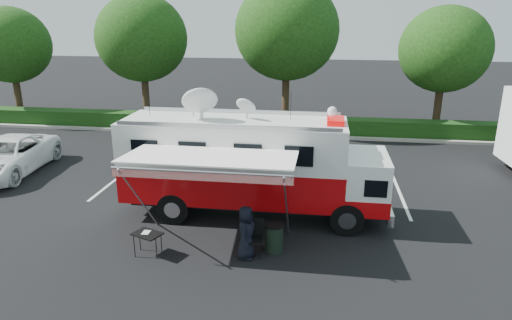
{
  "coord_description": "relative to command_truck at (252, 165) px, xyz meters",
  "views": [
    {
      "loc": [
        2.25,
        -14.82,
        6.86
      ],
      "look_at": [
        0.0,
        0.5,
        1.9
      ],
      "focal_mm": 32.0,
      "sensor_mm": 36.0,
      "label": 1
    }
  ],
  "objects": [
    {
      "name": "back_border",
      "position": [
        1.22,
        12.9,
        3.11
      ],
      "size": [
        60.0,
        6.14,
        8.87
      ],
      "color": "#9E998E",
      "rests_on": "ground_plane"
    },
    {
      "name": "stall_lines",
      "position": [
        -0.42,
        3.0,
        -1.88
      ],
      "size": [
        24.12,
        5.5,
        0.01
      ],
      "color": "silver",
      "rests_on": "ground_plane"
    },
    {
      "name": "ground_plane",
      "position": [
        0.08,
        0.0,
        -1.89
      ],
      "size": [
        120.0,
        120.0,
        0.0
      ],
      "primitive_type": "plane",
      "color": "black",
      "rests_on": "ground"
    },
    {
      "name": "folding_chair",
      "position": [
        0.52,
        -2.75,
        -1.24
      ],
      "size": [
        0.61,
        0.63,
        1.09
      ],
      "color": "black",
      "rests_on": "ground_plane"
    },
    {
      "name": "command_truck",
      "position": [
        0.0,
        0.0,
        0.0
      ],
      "size": [
        9.19,
        2.53,
        4.41
      ],
      "color": "black",
      "rests_on": "ground_plane"
    },
    {
      "name": "awning",
      "position": [
        -0.82,
        -2.62,
        0.95
      ],
      "size": [
        5.01,
        2.59,
        3.03
      ],
      "color": "white",
      "rests_on": "ground_plane"
    },
    {
      "name": "folding_table",
      "position": [
        -2.62,
        -3.27,
        -1.24
      ],
      "size": [
        0.98,
        0.85,
        0.7
      ],
      "color": "black",
      "rests_on": "ground_plane"
    },
    {
      "name": "person",
      "position": [
        0.31,
        -3.03,
        -1.89
      ],
      "size": [
        0.58,
        0.83,
        1.63
      ],
      "primitive_type": "imported",
      "rotation": [
        0.0,
        0.0,
        1.49
      ],
      "color": "black",
      "rests_on": "ground_plane"
    },
    {
      "name": "trash_bin",
      "position": [
        1.07,
        -2.51,
        -1.45
      ],
      "size": [
        0.58,
        0.58,
        0.87
      ],
      "color": "black",
      "rests_on": "ground_plane"
    },
    {
      "name": "white_suv",
      "position": [
        -11.52,
        2.79,
        -1.89
      ],
      "size": [
        3.2,
        6.02,
        1.61
      ],
      "primitive_type": "imported",
      "rotation": [
        0.0,
        0.0,
        0.09
      ],
      "color": "white",
      "rests_on": "ground_plane"
    }
  ]
}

